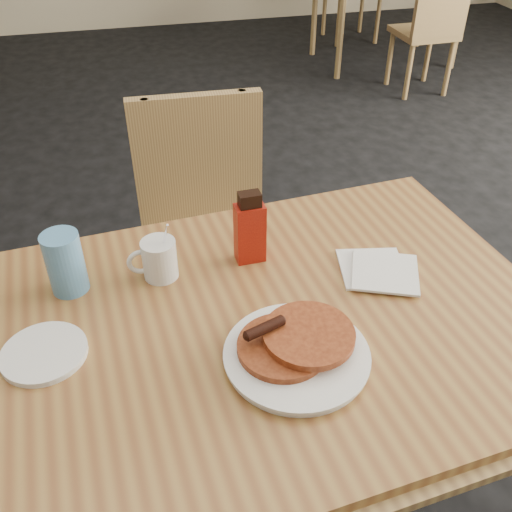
# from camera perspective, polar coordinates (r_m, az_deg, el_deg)

# --- Properties ---
(floor) EXTENTS (10.00, 10.00, 0.00)m
(floor) POSITION_cam_1_polar(r_m,az_deg,el_deg) (1.76, -0.78, -23.98)
(floor) COLOR black
(floor) RESTS_ON ground
(main_table) EXTENTS (1.34, 0.97, 0.75)m
(main_table) POSITION_cam_1_polar(r_m,az_deg,el_deg) (1.17, -0.42, -7.98)
(main_table) COLOR olive
(main_table) RESTS_ON floor
(chair_main_far) EXTENTS (0.43, 0.43, 0.91)m
(chair_main_far) POSITION_cam_1_polar(r_m,az_deg,el_deg) (1.84, -5.02, 4.04)
(chair_main_far) COLOR #A5864D
(chair_main_far) RESTS_ON floor
(chair_neighbor_near) EXTENTS (0.38, 0.39, 0.83)m
(chair_neighbor_near) POSITION_cam_1_polar(r_m,az_deg,el_deg) (4.30, 17.19, 21.45)
(chair_neighbor_near) COLOR #A5864D
(chair_neighbor_near) RESTS_ON floor
(pancake_plate) EXTENTS (0.27, 0.27, 0.07)m
(pancake_plate) POSITION_cam_1_polar(r_m,az_deg,el_deg) (1.07, 4.01, -9.38)
(pancake_plate) COLOR silver
(pancake_plate) RESTS_ON main_table
(coffee_mug) EXTENTS (0.11, 0.08, 0.14)m
(coffee_mug) POSITION_cam_1_polar(r_m,az_deg,el_deg) (1.24, -9.74, -0.26)
(coffee_mug) COLOR silver
(coffee_mug) RESTS_ON main_table
(syrup_bottle) EXTENTS (0.07, 0.04, 0.17)m
(syrup_bottle) POSITION_cam_1_polar(r_m,az_deg,el_deg) (1.26, -0.62, 2.66)
(syrup_bottle) COLOR maroon
(syrup_bottle) RESTS_ON main_table
(napkin_stack) EXTENTS (0.20, 0.20, 0.01)m
(napkin_stack) POSITION_cam_1_polar(r_m,az_deg,el_deg) (1.29, 12.16, -1.40)
(napkin_stack) COLOR silver
(napkin_stack) RESTS_ON main_table
(blue_tumbler) EXTENTS (0.10, 0.10, 0.14)m
(blue_tumbler) POSITION_cam_1_polar(r_m,az_deg,el_deg) (1.24, -18.55, -0.65)
(blue_tumbler) COLOR #508ABC
(blue_tumbler) RESTS_ON main_table
(side_saucer) EXTENTS (0.18, 0.18, 0.01)m
(side_saucer) POSITION_cam_1_polar(r_m,az_deg,el_deg) (1.15, -20.43, -9.09)
(side_saucer) COLOR silver
(side_saucer) RESTS_ON main_table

